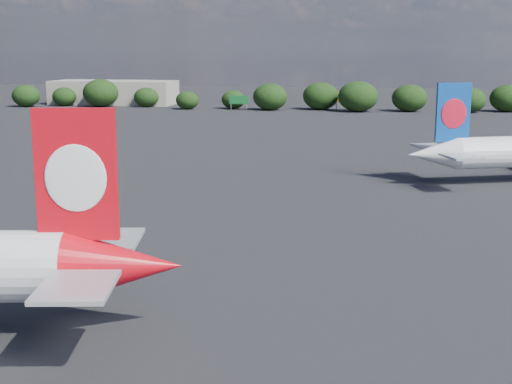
# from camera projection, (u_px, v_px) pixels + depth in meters

# --- Properties ---
(ground) EXTENTS (500.00, 500.00, 0.00)m
(ground) POSITION_uv_depth(u_px,v_px,m) (206.00, 178.00, 107.55)
(ground) COLOR black
(ground) RESTS_ON ground
(terminal_building) EXTENTS (42.00, 16.00, 8.00)m
(terminal_building) POSITION_uv_depth(u_px,v_px,m) (114.00, 92.00, 245.08)
(terminal_building) COLOR gray
(terminal_building) RESTS_ON ground
(highway_sign) EXTENTS (6.00, 0.30, 4.50)m
(highway_sign) POSITION_uv_depth(u_px,v_px,m) (239.00, 100.00, 221.92)
(highway_sign) COLOR #136228
(highway_sign) RESTS_ON ground
(billboard_yellow) EXTENTS (5.00, 0.30, 5.50)m
(billboard_yellow) POSITION_uv_depth(u_px,v_px,m) (337.00, 97.00, 222.53)
(billboard_yellow) COLOR orange
(billboard_yellow) RESTS_ON ground
(horizon_treeline) EXTENTS (203.08, 17.14, 9.29)m
(horizon_treeline) POSITION_uv_depth(u_px,v_px,m) (344.00, 98.00, 219.79)
(horizon_treeline) COLOR black
(horizon_treeline) RESTS_ON ground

